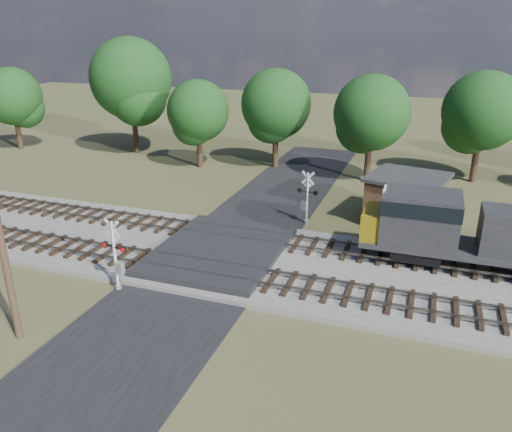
% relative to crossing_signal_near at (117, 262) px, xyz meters
% --- Properties ---
extents(ground, '(160.00, 160.00, 0.00)m').
position_rel_crossing_signal_near_xyz_m(ground, '(3.27, 4.93, -1.63)').
color(ground, '#434826').
rests_on(ground, ground).
extents(ballast_bed, '(140.00, 10.00, 0.30)m').
position_rel_crossing_signal_near_xyz_m(ballast_bed, '(13.27, 5.43, -1.48)').
color(ballast_bed, gray).
rests_on(ballast_bed, ground).
extents(road, '(7.00, 60.00, 0.08)m').
position_rel_crossing_signal_near_xyz_m(road, '(3.27, 4.93, -1.59)').
color(road, black).
rests_on(road, ground).
extents(crossing_panel, '(7.00, 9.00, 0.62)m').
position_rel_crossing_signal_near_xyz_m(crossing_panel, '(3.27, 5.43, -1.31)').
color(crossing_panel, '#262628').
rests_on(crossing_panel, ground).
extents(track_near, '(140.00, 2.60, 0.33)m').
position_rel_crossing_signal_near_xyz_m(track_near, '(6.39, 2.93, -1.21)').
color(track_near, black).
rests_on(track_near, ballast_bed).
extents(track_far, '(140.00, 2.60, 0.33)m').
position_rel_crossing_signal_near_xyz_m(track_far, '(6.39, 7.93, -1.21)').
color(track_far, black).
rests_on(track_far, ballast_bed).
extents(crossing_signal_near, '(1.57, 0.39, 3.91)m').
position_rel_crossing_signal_near_xyz_m(crossing_signal_near, '(0.00, 0.00, 0.00)').
color(crossing_signal_near, silver).
rests_on(crossing_signal_near, ground).
extents(crossing_signal_far, '(1.51, 0.41, 3.77)m').
position_rel_crossing_signal_near_xyz_m(crossing_signal_far, '(6.73, 12.28, -0.06)').
color(crossing_signal_far, silver).
rests_on(crossing_signal_far, ground).
extents(utility_pole, '(2.15, 0.91, 9.21)m').
position_rel_crossing_signal_near_xyz_m(utility_pole, '(-1.72, -5.04, 3.26)').
color(utility_pole, '#372319').
rests_on(utility_pole, ground).
extents(equipment_shed, '(5.91, 5.91, 3.36)m').
position_rel_crossing_signal_near_xyz_m(equipment_shed, '(13.10, 14.85, 0.08)').
color(equipment_shed, '#3F2E1B').
rests_on(equipment_shed, ground).
extents(treeline, '(85.09, 10.18, 11.96)m').
position_rel_crossing_signal_near_xyz_m(treeline, '(12.16, 25.63, 4.97)').
color(treeline, black).
rests_on(treeline, ground).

